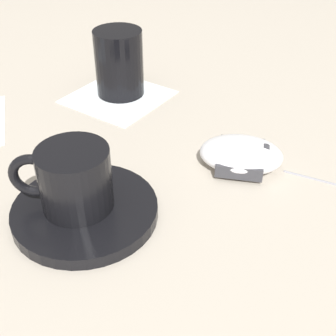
% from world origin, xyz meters
% --- Properties ---
extents(ground_plane, '(3.00, 3.00, 0.00)m').
position_xyz_m(ground_plane, '(0.00, 0.00, 0.00)').
color(ground_plane, '#B2A899').
extents(saucer, '(0.15, 0.15, 0.01)m').
position_xyz_m(saucer, '(-0.08, -0.11, 0.01)').
color(saucer, black).
rests_on(saucer, ground).
extents(coffee_cup, '(0.09, 0.08, 0.07)m').
position_xyz_m(coffee_cup, '(-0.09, -0.10, 0.05)').
color(coffee_cup, black).
rests_on(coffee_cup, saucer).
extents(computer_mouse, '(0.12, 0.12, 0.04)m').
position_xyz_m(computer_mouse, '(0.11, -0.13, 0.02)').
color(computer_mouse, silver).
rests_on(computer_mouse, ground).
extents(napkin_under_glass, '(0.17, 0.17, 0.00)m').
position_xyz_m(napkin_under_glass, '(0.07, 0.11, 0.00)').
color(napkin_under_glass, white).
rests_on(napkin_under_glass, ground).
extents(drinking_glass, '(0.07, 0.07, 0.10)m').
position_xyz_m(drinking_glass, '(0.08, 0.12, 0.05)').
color(drinking_glass, black).
rests_on(drinking_glass, napkin_under_glass).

